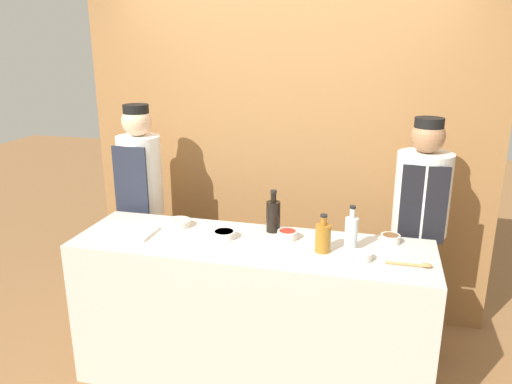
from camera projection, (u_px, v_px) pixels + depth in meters
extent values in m
plane|color=olive|center=(251.00, 377.00, 3.25)|extent=(14.00, 14.00, 0.00)
cube|color=olive|center=(286.00, 161.00, 3.87)|extent=(3.09, 0.18, 2.40)
cube|color=beige|center=(251.00, 313.00, 3.11)|extent=(2.15, 0.64, 0.94)
cylinder|color=silver|center=(287.00, 235.00, 3.02)|extent=(0.12, 0.12, 0.05)
cylinder|color=red|center=(288.00, 232.00, 3.02)|extent=(0.10, 0.10, 0.02)
cylinder|color=silver|center=(179.00, 223.00, 3.23)|extent=(0.16, 0.16, 0.04)
cylinder|color=silver|center=(179.00, 221.00, 3.23)|extent=(0.13, 0.13, 0.01)
cylinder|color=silver|center=(224.00, 234.00, 3.04)|extent=(0.14, 0.14, 0.04)
cylinder|color=green|center=(224.00, 232.00, 3.04)|extent=(0.12, 0.12, 0.01)
cylinder|color=silver|center=(390.00, 239.00, 2.97)|extent=(0.12, 0.12, 0.05)
cylinder|color=brown|center=(391.00, 236.00, 2.96)|extent=(0.09, 0.09, 0.01)
cylinder|color=silver|center=(362.00, 256.00, 2.74)|extent=(0.11, 0.11, 0.04)
cylinder|color=#703384|center=(362.00, 253.00, 2.73)|extent=(0.09, 0.09, 0.01)
cube|color=white|center=(126.00, 231.00, 3.12)|extent=(0.36, 0.23, 0.02)
cylinder|color=silver|center=(351.00, 234.00, 2.85)|extent=(0.08, 0.08, 0.19)
cylinder|color=silver|center=(352.00, 213.00, 2.81)|extent=(0.03, 0.03, 0.06)
cylinder|color=black|center=(353.00, 207.00, 2.80)|extent=(0.03, 0.03, 0.02)
cylinder|color=black|center=(273.00, 217.00, 3.12)|extent=(0.09, 0.09, 0.19)
cylinder|color=black|center=(273.00, 197.00, 3.09)|extent=(0.04, 0.04, 0.06)
cylinder|color=black|center=(274.00, 191.00, 3.08)|extent=(0.04, 0.04, 0.02)
cylinder|color=#9E661E|center=(323.00, 238.00, 2.83)|extent=(0.09, 0.09, 0.16)
cylinder|color=#9E661E|center=(324.00, 221.00, 2.80)|extent=(0.04, 0.04, 0.05)
cylinder|color=black|center=(324.00, 216.00, 2.79)|extent=(0.04, 0.04, 0.01)
cylinder|color=#B2844C|center=(404.00, 264.00, 2.67)|extent=(0.20, 0.02, 0.02)
ellipsoid|color=#B2844C|center=(427.00, 265.00, 2.64)|extent=(0.06, 0.04, 0.02)
cylinder|color=#28282D|center=(147.00, 264.00, 3.87)|extent=(0.23, 0.23, 0.86)
cylinder|color=white|center=(140.00, 175.00, 3.66)|extent=(0.32, 0.32, 0.58)
cube|color=#232838|center=(131.00, 183.00, 3.53)|extent=(0.25, 0.02, 0.53)
sphere|color=beige|center=(137.00, 121.00, 3.55)|extent=(0.21, 0.21, 0.21)
cylinder|color=black|center=(136.00, 110.00, 3.52)|extent=(0.18, 0.18, 0.08)
cylinder|color=#28282D|center=(412.00, 293.00, 3.40)|extent=(0.25, 0.25, 0.89)
cylinder|color=silver|center=(422.00, 194.00, 3.19)|extent=(0.35, 0.35, 0.53)
cube|color=black|center=(423.00, 205.00, 3.04)|extent=(0.28, 0.02, 0.49)
sphere|color=#9E704C|center=(428.00, 136.00, 3.08)|extent=(0.21, 0.21, 0.21)
cylinder|color=black|center=(429.00, 124.00, 3.06)|extent=(0.18, 0.18, 0.07)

